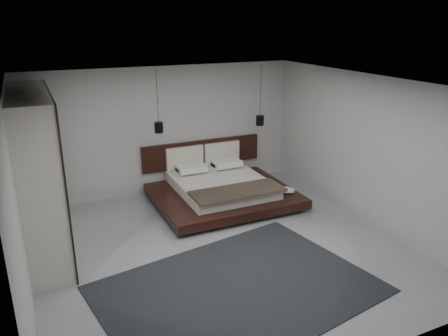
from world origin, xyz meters
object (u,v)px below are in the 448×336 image
bed (221,188)px  pendant_right (260,120)px  wardrobe (38,174)px  rug (238,289)px  lattice_screen (20,159)px  pendant_left (159,127)px

bed → pendant_right: size_ratio=2.13×
wardrobe → pendant_right: bearing=13.1°
rug → pendant_right: bearing=57.2°
lattice_screen → wardrobe: 1.21m
pendant_left → pendant_right: 2.35m
lattice_screen → bed: (3.79, -0.55, -1.01)m
bed → wardrobe: size_ratio=1.04×
pendant_left → rug: 3.92m
bed → wardrobe: wardrobe is taller
lattice_screen → rug: lattice_screen is taller
pendant_left → wardrobe: pendant_left is taller
pendant_left → wardrobe: 2.63m
bed → pendant_left: pendant_left is taller
lattice_screen → pendant_right: 4.98m
pendant_right → pendant_left: bearing=180.0°
pendant_left → wardrobe: (-2.37, -1.10, -0.30)m
pendant_right → rug: (-2.29, -3.56, -1.57)m
wardrobe → bed: bearing=10.2°
pendant_right → rug: bearing=-122.8°
lattice_screen → bed: bearing=-8.2°
bed → lattice_screen: bearing=171.8°
pendant_left → pendant_right: (2.35, -0.00, -0.08)m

